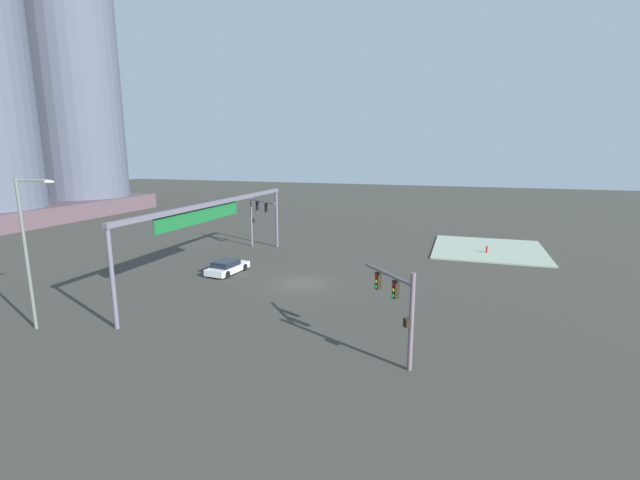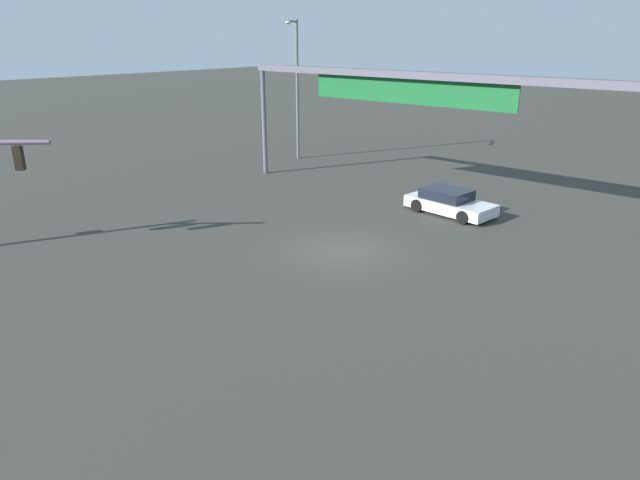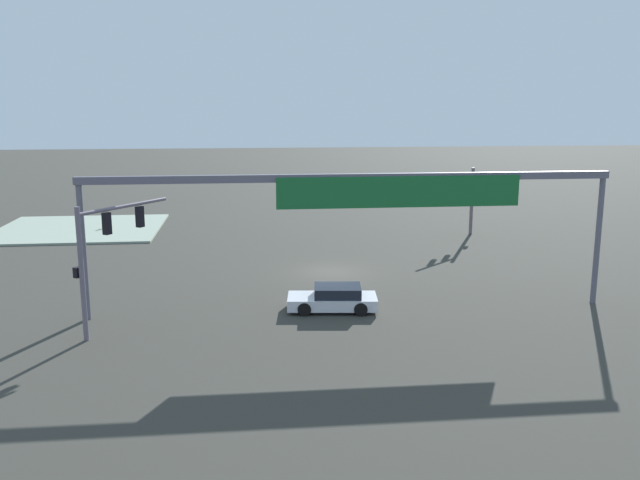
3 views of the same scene
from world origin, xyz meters
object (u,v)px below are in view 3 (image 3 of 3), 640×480
object	(u,v)px
traffic_signal_near_corner	(465,193)
fire_hydrant_on_curb	(106,224)
traffic_signal_opposite_side	(104,243)
sedan_car_approaching	(334,299)

from	to	relation	value
traffic_signal_near_corner	fire_hydrant_on_curb	world-z (taller)	traffic_signal_near_corner
traffic_signal_near_corner	traffic_signal_opposite_side	size ratio (longest dim) A/B	0.88
traffic_signal_near_corner	fire_hydrant_on_curb	distance (m)	27.81
traffic_signal_opposite_side	sedan_car_approaching	world-z (taller)	traffic_signal_opposite_side
traffic_signal_opposite_side	fire_hydrant_on_curb	distance (m)	25.19
traffic_signal_near_corner	fire_hydrant_on_curb	xyz separation A→B (m)	(27.10, -5.55, -2.80)
traffic_signal_near_corner	traffic_signal_opposite_side	world-z (taller)	traffic_signal_opposite_side
fire_hydrant_on_curb	traffic_signal_opposite_side	bearing A→B (deg)	101.49
sedan_car_approaching	traffic_signal_near_corner	bearing A→B (deg)	-119.16
traffic_signal_opposite_side	traffic_signal_near_corner	bearing A→B (deg)	-14.26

